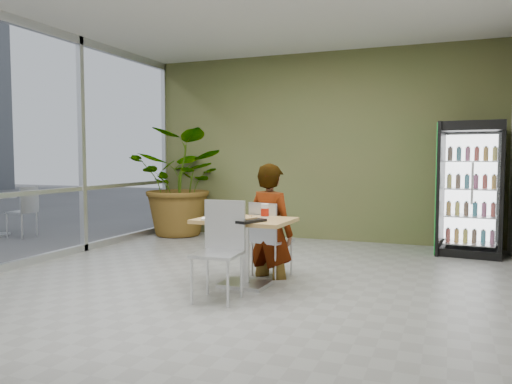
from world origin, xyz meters
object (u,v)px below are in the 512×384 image
soda_cup (265,211)px  potted_plant (183,183)px  chair_far (267,233)px  beverage_fridge (471,189)px  seated_woman (271,233)px  dining_table (245,238)px  chair_near (221,241)px  cafeteria_tray (239,220)px

soda_cup → potted_plant: potted_plant is taller
chair_far → beverage_fridge: 3.29m
beverage_fridge → potted_plant: 4.80m
potted_plant → beverage_fridge: bearing=-1.2°
chair_far → potted_plant: 3.51m
seated_woman → beverage_fridge: bearing=-118.5°
dining_table → seated_woman: seated_woman is taller
chair_near → beverage_fridge: bearing=51.3°
seated_woman → beverage_fridge: beverage_fridge is taller
seated_woman → potted_plant: (-2.54, 2.38, 0.44)m
beverage_fridge → seated_woman: bearing=-128.9°
chair_far → chair_near: (-0.13, -1.01, 0.06)m
dining_table → seated_woman: 0.54m
cafeteria_tray → beverage_fridge: bearing=52.2°
chair_near → seated_woman: 1.06m
dining_table → beverage_fridge: 3.71m
chair_far → beverage_fridge: size_ratio=0.46×
potted_plant → chair_near: bearing=-55.2°
cafeteria_tray → beverage_fridge: size_ratio=0.25×
seated_woman → chair_near: bearing=97.8°
chair_near → potted_plant: bearing=122.0°
beverage_fridge → chair_far: bearing=-128.7°
cafeteria_tray → beverage_fridge: 3.84m
dining_table → potted_plant: potted_plant is taller
chair_far → chair_near: 1.02m
cafeteria_tray → soda_cup: bearing=57.9°
seated_woman → dining_table: bearing=94.2°
soda_cup → potted_plant: size_ratio=0.08×
beverage_fridge → potted_plant: beverage_fridge is taller
seated_woman → beverage_fridge: size_ratio=0.85×
chair_far → beverage_fridge: bearing=-118.4°
dining_table → potted_plant: (-2.42, 2.91, 0.42)m
chair_far → cafeteria_tray: bearing=101.1°
chair_near → seated_woman: bearing=78.9°
dining_table → chair_near: chair_near is taller
seated_woman → cafeteria_tray: (-0.09, -0.75, 0.24)m
cafeteria_tray → potted_plant: (-2.45, 3.13, 0.20)m
dining_table → soda_cup: soda_cup is taller
dining_table → chair_near: bearing=-94.7°
chair_near → beverage_fridge: size_ratio=0.51×
dining_table → soda_cup: (0.21, 0.08, 0.29)m
chair_near → soda_cup: 0.69m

